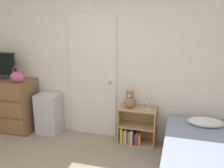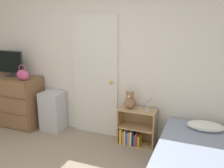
% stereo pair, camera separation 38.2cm
% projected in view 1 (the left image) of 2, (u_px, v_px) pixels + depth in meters
% --- Properties ---
extents(wall_back, '(10.00, 0.06, 2.55)m').
position_uv_depth(wall_back, '(98.00, 61.00, 4.09)').
color(wall_back, silver).
rests_on(wall_back, ground_plane).
extents(door_closed, '(0.80, 0.09, 2.02)m').
position_uv_depth(door_closed, '(93.00, 77.00, 4.13)').
color(door_closed, silver).
rests_on(door_closed, ground_plane).
extents(dresser, '(1.06, 0.48, 0.93)m').
position_uv_depth(dresser, '(7.00, 104.00, 4.46)').
color(dresser, brown).
rests_on(dresser, ground_plane).
extents(tv, '(0.55, 0.16, 0.47)m').
position_uv_depth(tv, '(2.00, 65.00, 4.31)').
color(tv, '#2D2D33').
rests_on(tv, dresser).
extents(handbag, '(0.25, 0.11, 0.27)m').
position_uv_depth(handbag, '(17.00, 77.00, 4.08)').
color(handbag, '#C64C7F').
rests_on(handbag, dresser).
extents(storage_bin, '(0.38, 0.34, 0.70)m').
position_uv_depth(storage_bin, '(49.00, 113.00, 4.35)').
color(storage_bin, silver).
rests_on(storage_bin, ground_plane).
extents(bookshelf, '(0.59, 0.30, 0.59)m').
position_uv_depth(bookshelf, '(135.00, 130.00, 4.00)').
color(bookshelf, tan).
rests_on(bookshelf, ground_plane).
extents(teddy_bear, '(0.18, 0.18, 0.28)m').
position_uv_depth(teddy_bear, '(130.00, 100.00, 3.90)').
color(teddy_bear, '#8C6647').
rests_on(teddy_bear, bookshelf).
extents(desk_lamp, '(0.10, 0.10, 0.25)m').
position_uv_depth(desk_lamp, '(149.00, 100.00, 3.77)').
color(desk_lamp, '#B2B2B7').
rests_on(desk_lamp, bookshelf).
extents(bed, '(1.09, 1.98, 0.59)m').
position_uv_depth(bed, '(208.00, 168.00, 2.95)').
color(bed, brown).
rests_on(bed, ground_plane).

